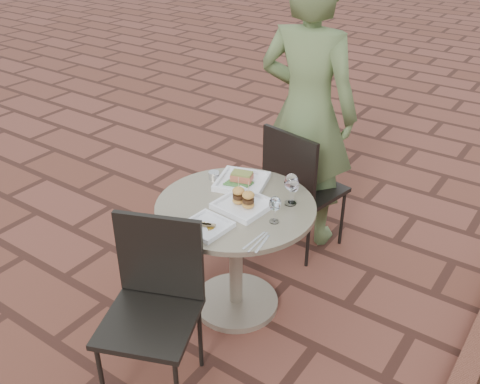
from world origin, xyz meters
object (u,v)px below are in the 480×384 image
Objects in this scene: chair_near at (155,294)px; plate_salmon at (242,181)px; diner at (307,113)px; chair_far at (298,181)px; cafe_table at (236,241)px; plate_sliders at (243,202)px; plate_tuna at (206,226)px.

chair_near is 0.91m from plate_salmon.
diner is 5.40× the size of plate_salmon.
chair_far is at bearing 105.56° from diner.
plate_sliders reaches higher than cafe_table.
chair_far is (0.00, 0.73, 0.07)m from cafe_table.
diner is 0.76m from plate_salmon.
plate_salmon is 1.50× the size of plate_tuna.
chair_far is 1.02m from plate_tuna.
chair_far is 1.39m from chair_near.
plate_tuna is (0.12, -0.49, -0.01)m from plate_salmon.
plate_salmon is at bearing 73.66° from chair_near.
cafe_table is 1.06m from diner.
chair_near is (-0.01, -1.39, 0.00)m from chair_far.
chair_far and chair_near have the same top height.
chair_far reaches higher than plate_sliders.
plate_salmon reaches higher than plate_tuna.
chair_far is 1.00× the size of chair_near.
cafe_table is at bearing -179.72° from plate_sliders.
plate_tuna is (0.01, -1.01, 0.19)m from chair_far.
chair_near is (-0.01, -0.67, 0.07)m from cafe_table.
plate_salmon is at bearing 116.52° from cafe_table.
cafe_table is 3.07× the size of plate_sliders.
plate_salmon is at bearing 83.27° from diner.
plate_sliders is at bearing 62.11° from chair_near.
diner is at bearing -58.84° from chair_far.
chair_near is at bearing -91.02° from cafe_table.
plate_sliders is (0.13, -0.94, -0.19)m from diner.
plate_salmon is (-0.11, 0.21, 0.27)m from cafe_table.
diner is (-0.08, 0.94, 0.47)m from cafe_table.
plate_tuna reaches higher than cafe_table.
plate_salmon reaches higher than cafe_table.
cafe_table is 0.36m from plate_salmon.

